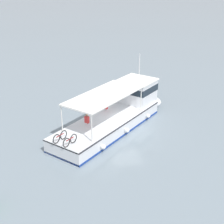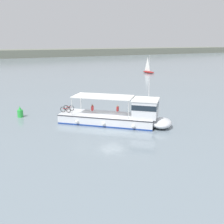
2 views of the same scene
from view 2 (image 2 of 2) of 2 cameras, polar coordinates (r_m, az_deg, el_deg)
The scene contains 4 objects.
ground_plane at distance 29.63m, azimuth -0.16°, elevation -3.23°, with size 400.00×400.00×0.00m, color gray.
ferry_main at distance 30.30m, azimuth 1.86°, elevation -0.83°, with size 11.26×11.09×5.32m.
sailboat_far_right at distance 82.34m, azimuth 7.74°, elevation 8.58°, with size 1.68×4.87×5.40m.
channel_buoy at distance 35.33m, azimuth -18.93°, elevation -0.13°, with size 0.70×0.70×1.40m.
Camera 2 is at (-13.76, -24.61, 9.12)m, focal length 43.03 mm.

